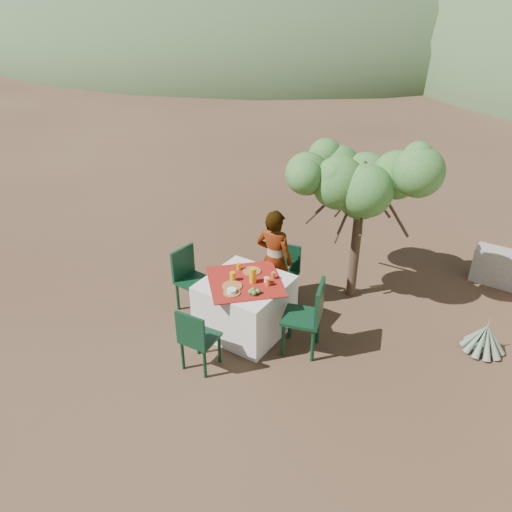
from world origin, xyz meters
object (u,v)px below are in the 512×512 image
(table, at_px, (245,305))
(shrub_tree, at_px, (368,190))
(chair_left, at_px, (190,276))
(chair_right, at_px, (309,314))
(person, at_px, (274,260))
(agave, at_px, (484,339))
(chair_far, at_px, (285,270))
(juice_pitcher, at_px, (253,275))
(chair_near, at_px, (196,337))

(table, relative_size, shrub_tree, 0.61)
(chair_left, xyz_separation_m, shrub_tree, (1.86, 1.64, 1.16))
(chair_left, xyz_separation_m, chair_right, (1.87, 0.06, 0.04))
(person, distance_m, agave, 2.89)
(table, relative_size, chair_far, 1.55)
(shrub_tree, distance_m, agave, 2.42)
(chair_far, bearing_deg, chair_left, -146.88)
(agave, xyz_separation_m, juice_pitcher, (-2.68, -1.26, 0.67))
(table, distance_m, shrub_tree, 2.28)
(chair_left, height_order, shrub_tree, shrub_tree)
(chair_far, bearing_deg, juice_pitcher, -96.72)
(chair_left, relative_size, shrub_tree, 0.43)
(table, bearing_deg, person, 88.82)
(chair_right, xyz_separation_m, shrub_tree, (-0.01, 1.58, 1.12))
(table, distance_m, chair_right, 0.93)
(chair_far, xyz_separation_m, chair_left, (-1.00, -0.95, 0.04))
(chair_near, bearing_deg, chair_right, -136.48)
(chair_far, height_order, juice_pitcher, juice_pitcher)
(table, distance_m, agave, 3.07)
(chair_near, height_order, agave, chair_near)
(chair_near, distance_m, chair_right, 1.40)
(shrub_tree, bearing_deg, chair_left, -138.64)
(shrub_tree, distance_m, juice_pitcher, 1.98)
(shrub_tree, bearing_deg, juice_pitcher, -116.29)
(chair_near, bearing_deg, chair_far, -96.68)
(chair_near, relative_size, person, 0.57)
(chair_near, xyz_separation_m, chair_right, (0.93, 1.04, 0.08))
(chair_right, height_order, shrub_tree, shrub_tree)
(chair_left, relative_size, person, 0.61)
(chair_far, distance_m, shrub_tree, 1.63)
(chair_near, relative_size, shrub_tree, 0.40)
(chair_near, xyz_separation_m, person, (0.04, 1.67, 0.27))
(table, relative_size, chair_left, 1.42)
(juice_pitcher, bearing_deg, chair_far, 93.56)
(table, relative_size, juice_pitcher, 6.37)
(chair_far, relative_size, person, 0.56)
(chair_near, bearing_deg, juice_pitcher, -101.82)
(chair_far, bearing_deg, chair_near, -102.32)
(table, distance_m, chair_left, 0.97)
(person, relative_size, juice_pitcher, 7.34)
(person, height_order, agave, person)
(table, xyz_separation_m, chair_near, (-0.03, -0.97, 0.09))
(chair_left, relative_size, chair_right, 0.92)
(table, bearing_deg, agave, 24.86)
(table, distance_m, juice_pitcher, 0.50)
(person, height_order, shrub_tree, shrub_tree)
(shrub_tree, bearing_deg, chair_right, -89.76)
(chair_near, xyz_separation_m, agave, (2.81, 2.26, -0.28))
(chair_right, height_order, person, person)
(chair_far, bearing_deg, table, -102.87)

